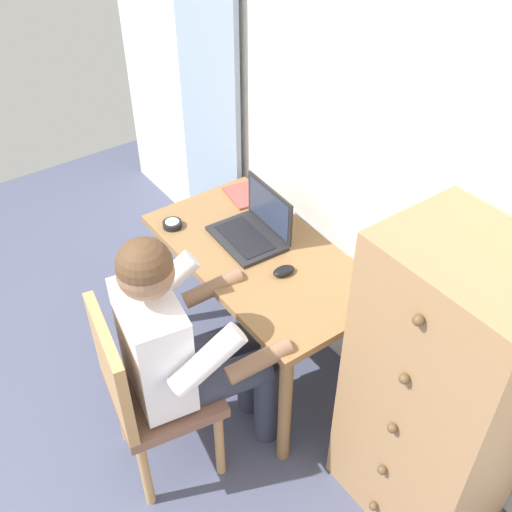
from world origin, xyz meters
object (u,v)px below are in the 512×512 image
object	(u,v)px
chair	(146,389)
notebook_pad	(244,195)
desk	(261,272)
person_seated	(186,341)
desk_clock	(172,224)
computer_mouse	(284,271)
laptop	(254,228)
dresser	(439,395)

from	to	relation	value
chair	notebook_pad	xyz separation A→B (m)	(-0.62, 0.91, 0.22)
desk	notebook_pad	world-z (taller)	notebook_pad
person_seated	notebook_pad	distance (m)	0.97
desk	desk_clock	xyz separation A→B (m)	(-0.40, -0.22, 0.13)
person_seated	notebook_pad	xyz separation A→B (m)	(-0.65, 0.72, 0.04)
computer_mouse	desk_clock	xyz separation A→B (m)	(-0.57, -0.22, -0.00)
laptop	computer_mouse	xyz separation A→B (m)	(0.28, -0.05, -0.04)
chair	person_seated	size ratio (longest dim) A/B	0.74
person_seated	desk_clock	xyz separation A→B (m)	(-0.63, 0.31, 0.04)
desk_clock	person_seated	bearing A→B (deg)	-25.70
notebook_pad	dresser	bearing A→B (deg)	4.56
computer_mouse	desk_clock	world-z (taller)	computer_mouse
dresser	laptop	bearing A→B (deg)	-177.58
person_seated	desk_clock	world-z (taller)	person_seated
desk	person_seated	bearing A→B (deg)	-66.09
desk	dresser	size ratio (longest dim) A/B	0.87
dresser	computer_mouse	world-z (taller)	dresser
chair	person_seated	distance (m)	0.26
computer_mouse	desk_clock	size ratio (longest dim) A/B	1.11
dresser	person_seated	bearing A→B (deg)	-139.60
chair	desk_clock	distance (m)	0.81
desk	dresser	world-z (taller)	dresser
desk	notebook_pad	bearing A→B (deg)	154.67
chair	person_seated	bearing A→B (deg)	81.32
laptop	computer_mouse	world-z (taller)	laptop
chair	computer_mouse	world-z (taller)	chair
person_seated	chair	bearing A→B (deg)	-98.68
notebook_pad	desk_clock	bearing A→B (deg)	-78.96
dresser	person_seated	xyz separation A→B (m)	(-0.73, -0.62, 0.03)
desk	notebook_pad	distance (m)	0.47
chair	desk_clock	xyz separation A→B (m)	(-0.61, 0.49, 0.23)
desk	chair	xyz separation A→B (m)	(0.21, -0.71, -0.10)
desk	notebook_pad	xyz separation A→B (m)	(-0.42, 0.20, 0.12)
computer_mouse	desk_clock	distance (m)	0.61
person_seated	laptop	xyz separation A→B (m)	(-0.35, 0.57, 0.08)
desk_clock	notebook_pad	size ratio (longest dim) A/B	0.43
desk_clock	notebook_pad	bearing A→B (deg)	92.07
chair	laptop	distance (m)	0.86
desk	computer_mouse	bearing A→B (deg)	-0.90
person_seated	computer_mouse	size ratio (longest dim) A/B	12.05
laptop	dresser	bearing A→B (deg)	2.42
desk_clock	dresser	bearing A→B (deg)	12.96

